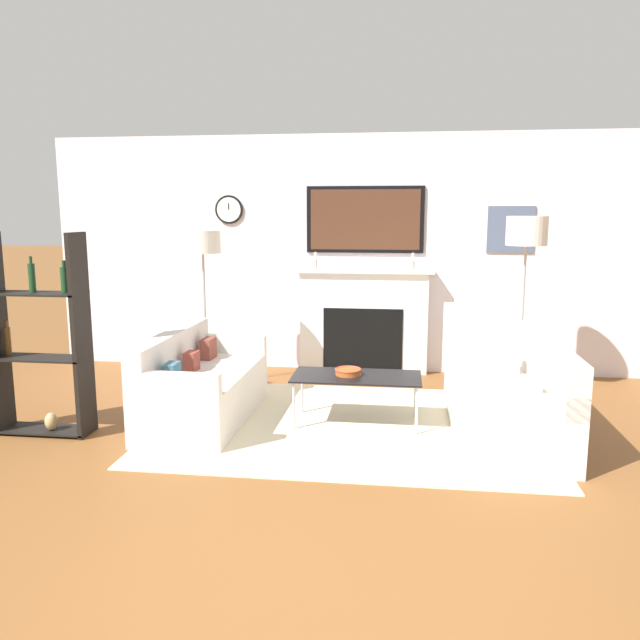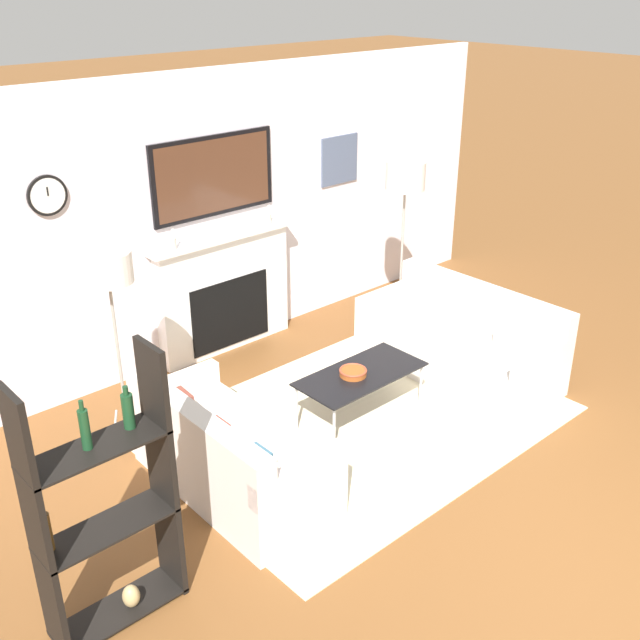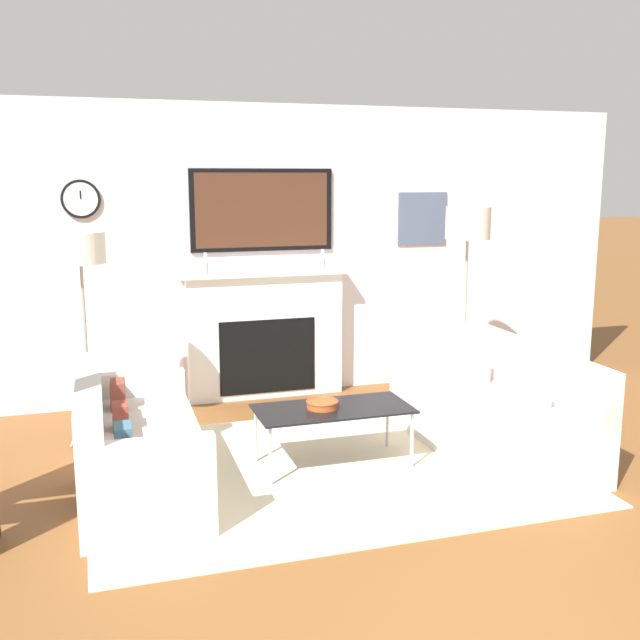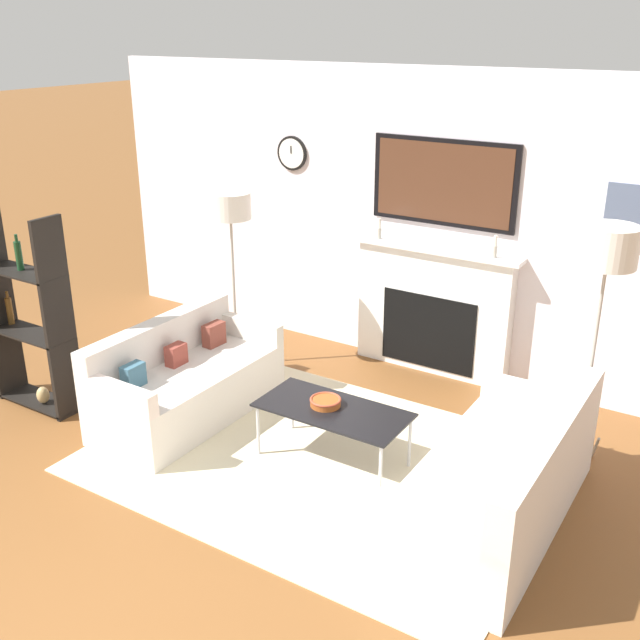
% 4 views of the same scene
% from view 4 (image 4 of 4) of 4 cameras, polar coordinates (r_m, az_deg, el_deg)
% --- Properties ---
extents(fireplace_wall, '(7.36, 0.28, 2.70)m').
position_cam_4_polar(fireplace_wall, '(6.77, 9.23, 6.07)').
color(fireplace_wall, white).
rests_on(fireplace_wall, ground_plane).
extents(area_rug, '(3.28, 2.38, 0.01)m').
position_cam_4_polar(area_rug, '(5.65, 0.21, -10.67)').
color(area_rug, beige).
rests_on(area_rug, ground_plane).
extents(couch_left, '(0.78, 1.62, 0.78)m').
position_cam_4_polar(couch_left, '(6.23, -10.26, -4.76)').
color(couch_left, silver).
rests_on(couch_left, ground_plane).
extents(couch_right, '(0.84, 1.89, 0.80)m').
position_cam_4_polar(couch_right, '(5.03, 13.57, -12.13)').
color(couch_right, silver).
rests_on(couch_right, ground_plane).
extents(coffee_table, '(1.11, 0.53, 0.43)m').
position_cam_4_polar(coffee_table, '(5.45, 1.00, -7.06)').
color(coffee_table, black).
rests_on(coffee_table, ground_plane).
extents(decorative_bowl, '(0.23, 0.23, 0.06)m').
position_cam_4_polar(decorative_bowl, '(5.47, 0.42, -6.23)').
color(decorative_bowl, '#AF5221').
rests_on(decorative_bowl, coffee_table).
extents(floor_lamp_left, '(0.37, 0.37, 1.66)m').
position_cam_4_polar(floor_lamp_left, '(6.70, -6.85, 8.39)').
color(floor_lamp_left, '#9E998E').
rests_on(floor_lamp_left, ground_plane).
extents(floor_lamp_right, '(0.39, 0.39, 1.80)m').
position_cam_4_polar(floor_lamp_right, '(5.32, 21.13, 4.97)').
color(floor_lamp_right, '#9E998E').
rests_on(floor_lamp_right, ground_plane).
extents(shelf_unit, '(0.79, 0.28, 1.67)m').
position_cam_4_polar(shelf_unit, '(6.55, -21.27, 0.12)').
color(shelf_unit, black).
rests_on(shelf_unit, ground_plane).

